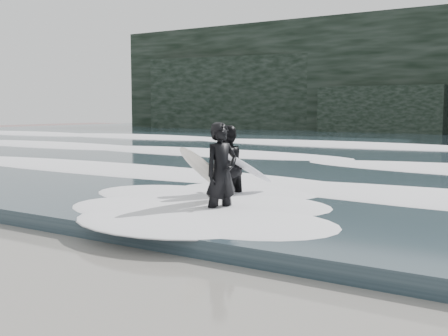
{
  "coord_description": "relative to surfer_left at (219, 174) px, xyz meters",
  "views": [
    {
      "loc": [
        6.05,
        -3.58,
        2.23
      ],
      "look_at": [
        -0.23,
        6.09,
        1.0
      ],
      "focal_mm": 45.0,
      "sensor_mm": 36.0,
      "label": 1
    }
  ],
  "objects": [
    {
      "name": "foam_near",
      "position": [
        -0.18,
        3.71,
        -0.59
      ],
      "size": [
        60.0,
        3.2,
        0.2
      ],
      "primitive_type": "ellipsoid",
      "color": "white",
      "rests_on": "sea"
    },
    {
      "name": "foam_mid",
      "position": [
        -0.18,
        10.71,
        -0.57
      ],
      "size": [
        60.0,
        4.0,
        0.24
      ],
      "primitive_type": "ellipsoid",
      "color": "white",
      "rests_on": "sea"
    },
    {
      "name": "foam_far",
      "position": [
        -0.18,
        19.71,
        -0.54
      ],
      "size": [
        60.0,
        4.8,
        0.3
      ],
      "primitive_type": "ellipsoid",
      "color": "white",
      "rests_on": "sea"
    },
    {
      "name": "surfer_left",
      "position": [
        0.0,
        0.0,
        0.0
      ],
      "size": [
        1.03,
        1.69,
        1.97
      ],
      "color": "black",
      "rests_on": "ground"
    },
    {
      "name": "surfer_right",
      "position": [
        -0.83,
        1.59,
        -0.06
      ],
      "size": [
        1.37,
        1.76,
        1.85
      ],
      "color": "black",
      "rests_on": "ground"
    }
  ]
}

